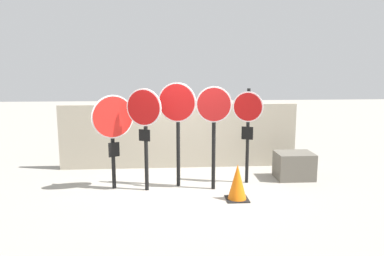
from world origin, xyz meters
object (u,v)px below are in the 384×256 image
(stop_sign_0, at_px, (113,125))
(traffic_cone_0, at_px, (237,182))
(storage_crate, at_px, (294,166))
(stop_sign_1, at_px, (144,120))
(stop_sign_2, at_px, (177,113))
(stop_sign_4, at_px, (248,119))
(stop_sign_3, at_px, (214,118))

(stop_sign_0, xyz_separation_m, traffic_cone_0, (2.52, -0.83, -1.05))
(traffic_cone_0, relative_size, storage_crate, 0.85)
(stop_sign_1, height_order, storage_crate, stop_sign_1)
(stop_sign_0, bearing_deg, stop_sign_2, -23.75)
(stop_sign_2, height_order, traffic_cone_0, stop_sign_2)
(stop_sign_1, height_order, stop_sign_4, stop_sign_1)
(stop_sign_0, relative_size, traffic_cone_0, 2.81)
(stop_sign_0, height_order, traffic_cone_0, stop_sign_0)
(stop_sign_0, height_order, stop_sign_2, stop_sign_2)
(stop_sign_0, distance_m, stop_sign_3, 2.13)
(stop_sign_2, bearing_deg, stop_sign_0, -156.87)
(stop_sign_3, bearing_deg, stop_sign_2, 169.51)
(stop_sign_4, bearing_deg, stop_sign_1, -149.23)
(stop_sign_4, bearing_deg, stop_sign_2, -154.06)
(stop_sign_1, xyz_separation_m, stop_sign_4, (2.25, 0.36, -0.06))
(stop_sign_4, xyz_separation_m, traffic_cone_0, (-0.41, -1.03, -1.12))
(stop_sign_1, relative_size, stop_sign_2, 0.95)
(stop_sign_4, distance_m, traffic_cone_0, 1.57)
(stop_sign_3, relative_size, storage_crate, 2.60)
(stop_sign_3, height_order, stop_sign_4, stop_sign_3)
(stop_sign_3, relative_size, traffic_cone_0, 3.06)
(stop_sign_3, bearing_deg, storage_crate, 27.81)
(stop_sign_1, bearing_deg, traffic_cone_0, 3.46)
(stop_sign_0, relative_size, storage_crate, 2.38)
(stop_sign_4, height_order, storage_crate, stop_sign_4)
(stop_sign_2, xyz_separation_m, traffic_cone_0, (1.16, -0.91, -1.27))
(traffic_cone_0, bearing_deg, stop_sign_0, 161.73)
(stop_sign_1, xyz_separation_m, traffic_cone_0, (1.85, -0.66, -1.17))
(storage_crate, bearing_deg, stop_sign_2, -172.02)
(stop_sign_4, relative_size, storage_crate, 2.51)
(stop_sign_0, relative_size, stop_sign_4, 0.95)
(stop_sign_0, relative_size, stop_sign_2, 0.89)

